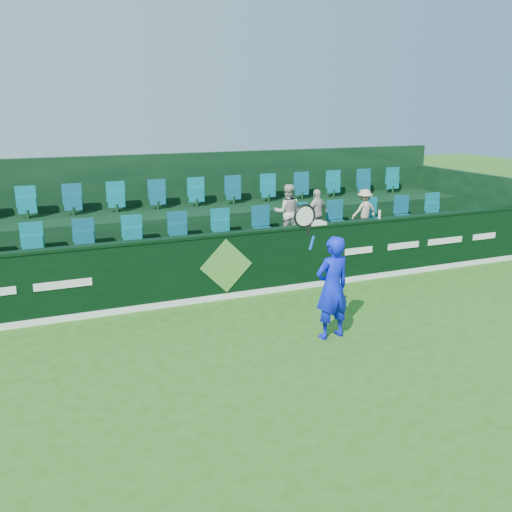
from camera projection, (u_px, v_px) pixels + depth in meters
name	position (u px, v px, depth m)	size (l,w,h in m)	color
ground	(322.00, 382.00, 8.05)	(60.00, 60.00, 0.00)	#2C6417
sponsor_hoarding	(225.00, 266.00, 11.43)	(16.00, 0.25, 1.35)	black
stand_tier_front	(207.00, 265.00, 12.48)	(16.00, 2.00, 0.80)	black
stand_tier_back	(183.00, 236.00, 14.11)	(16.00, 1.80, 1.30)	black
stand_rear	(177.00, 211.00, 14.36)	(16.00, 4.10, 2.60)	black
seat_row_front	(201.00, 230.00, 12.66)	(13.50, 0.50, 0.60)	#0F566F
seat_row_back	(178.00, 197.00, 14.13)	(13.50, 0.50, 0.60)	#0F566F
tennis_player	(332.00, 287.00, 9.41)	(1.17, 0.48, 2.37)	#0D1BEB
spectator_left	(288.00, 212.00, 12.98)	(0.62, 0.48, 1.27)	beige
spectator_middle	(317.00, 213.00, 13.29)	(0.65, 0.27, 1.12)	beige
spectator_right	(364.00, 211.00, 13.80)	(0.67, 0.39, 1.04)	#C3B18A
towel	(315.00, 223.00, 12.03)	(0.43, 0.28, 0.07)	silver
drinks_bottle	(379.00, 214.00, 12.64)	(0.06, 0.06, 0.19)	silver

